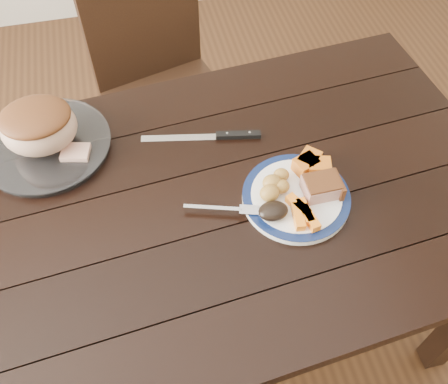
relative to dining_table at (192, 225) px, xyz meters
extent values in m
plane|color=#472B16|center=(0.00, 0.00, -0.66)|extent=(4.00, 4.00, 0.00)
cube|color=black|center=(0.00, 0.00, 0.07)|extent=(1.67, 1.04, 0.04)
cube|color=black|center=(0.68, 0.43, -0.30)|extent=(0.07, 0.07, 0.71)
cube|color=black|center=(0.04, 0.65, -0.21)|extent=(0.52, 0.52, 0.04)
cube|color=black|center=(-0.01, 0.84, 0.04)|extent=(0.42, 0.15, 0.46)
cube|color=black|center=(0.17, 0.87, -0.44)|extent=(0.04, 0.04, 0.43)
cube|color=black|center=(0.26, 0.52, -0.44)|extent=(0.04, 0.04, 0.43)
cube|color=black|center=(-0.18, 0.78, -0.44)|extent=(0.04, 0.04, 0.43)
cube|color=black|center=(-0.08, 0.43, -0.44)|extent=(0.04, 0.04, 0.43)
cylinder|color=white|center=(0.25, -0.05, 0.10)|extent=(0.26, 0.26, 0.02)
torus|color=#0D1A43|center=(0.25, -0.05, 0.11)|extent=(0.26, 0.26, 0.02)
cylinder|color=white|center=(-0.33, 0.26, 0.10)|extent=(0.33, 0.33, 0.02)
cube|color=tan|center=(0.31, -0.05, 0.13)|extent=(0.09, 0.07, 0.04)
ellipsoid|color=gold|center=(0.19, -0.04, 0.13)|extent=(0.05, 0.04, 0.04)
ellipsoid|color=gold|center=(0.22, -0.03, 0.13)|extent=(0.04, 0.04, 0.03)
ellipsoid|color=gold|center=(0.23, 0.01, 0.13)|extent=(0.04, 0.04, 0.03)
ellipsoid|color=gold|center=(0.20, -0.01, 0.13)|extent=(0.05, 0.04, 0.04)
cube|color=orange|center=(0.26, -0.12, 0.12)|extent=(0.03, 0.07, 0.02)
cube|color=orange|center=(0.25, -0.10, 0.12)|extent=(0.03, 0.07, 0.02)
cube|color=orange|center=(0.23, -0.11, 0.12)|extent=(0.03, 0.07, 0.02)
cube|color=orange|center=(0.24, -0.08, 0.12)|extent=(0.05, 0.07, 0.02)
cube|color=orange|center=(0.30, 0.02, 0.13)|extent=(0.07, 0.06, 0.04)
cube|color=orange|center=(0.33, 0.01, 0.13)|extent=(0.06, 0.06, 0.04)
cube|color=orange|center=(0.31, 0.03, 0.13)|extent=(0.07, 0.07, 0.04)
ellipsoid|color=black|center=(0.18, -0.09, 0.13)|extent=(0.07, 0.05, 0.03)
cube|color=silver|center=(0.05, -0.04, 0.11)|extent=(0.14, 0.05, 0.00)
cube|color=silver|center=(0.13, -0.06, 0.11)|extent=(0.05, 0.04, 0.00)
ellipsoid|color=tan|center=(-0.33, 0.26, 0.17)|extent=(0.19, 0.16, 0.12)
cube|color=tan|center=(-0.26, 0.21, 0.12)|extent=(0.08, 0.07, 0.02)
cube|color=silver|center=(0.01, 0.22, 0.09)|extent=(0.20, 0.06, 0.00)
cube|color=black|center=(0.17, 0.19, 0.10)|extent=(0.12, 0.04, 0.01)
camera|label=1|loc=(-0.08, -0.70, 1.08)|focal=40.00mm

